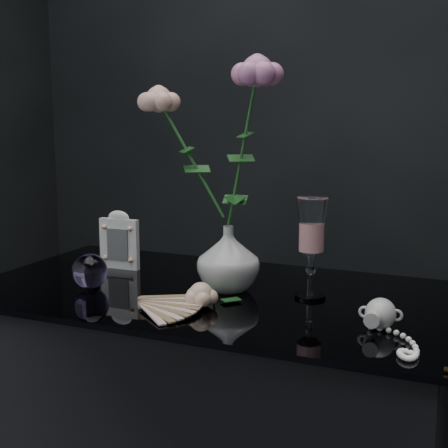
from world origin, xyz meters
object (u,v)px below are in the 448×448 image
at_px(pearl_jar, 381,312).
at_px(paperweight, 90,271).
at_px(wine_glass, 311,248).
at_px(picture_frame, 119,240).
at_px(loose_rose, 201,295).
at_px(vase, 228,258).

bearing_deg(pearl_jar, paperweight, 175.89).
distance_m(wine_glass, pearl_jar, 0.23).
height_order(wine_glass, paperweight, wine_glass).
bearing_deg(paperweight, wine_glass, 15.08).
bearing_deg(wine_glass, picture_frame, 173.43).
bearing_deg(pearl_jar, loose_rose, 179.11).
relative_size(picture_frame, loose_rose, 0.99).
xyz_separation_m(vase, wine_glass, (0.18, 0.02, 0.03)).
distance_m(vase, pearl_jar, 0.37).
bearing_deg(paperweight, picture_frame, 102.45).
bearing_deg(paperweight, loose_rose, -4.68).
height_order(vase, wine_glass, wine_glass).
xyz_separation_m(paperweight, loose_rose, (0.28, -0.02, -0.01)).
relative_size(picture_frame, paperweight, 1.87).
bearing_deg(wine_glass, loose_rose, -141.06).
distance_m(vase, loose_rose, 0.14).
relative_size(loose_rose, pearl_jar, 0.73).
xyz_separation_m(wine_glass, pearl_jar, (0.17, -0.13, -0.08)).
height_order(vase, loose_rose, vase).
xyz_separation_m(vase, picture_frame, (-0.33, 0.07, 0.00)).
distance_m(wine_glass, paperweight, 0.49).
distance_m(picture_frame, loose_rose, 0.39).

